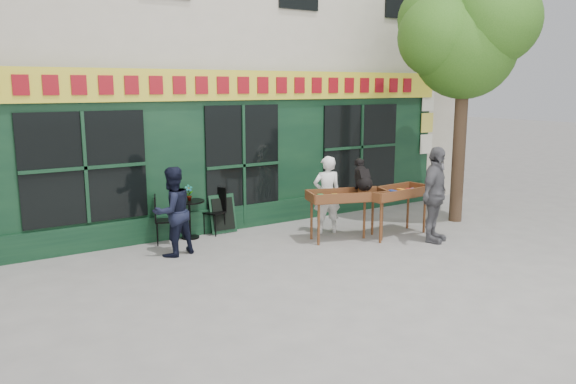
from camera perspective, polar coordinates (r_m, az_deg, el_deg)
name	(u,v)px	position (r m, az deg, el deg)	size (l,w,h in m)	color
ground	(306,255)	(10.15, 1.83, -6.37)	(80.00, 80.00, 0.00)	slate
building	(171,5)	(15.13, -11.75, 18.06)	(14.00, 7.26, 10.00)	beige
street_tree	(465,32)	(12.97, 17.51, 15.21)	(3.05, 2.90, 5.60)	#382619
book_cart_center	(347,199)	(10.98, 6.01, -0.70)	(1.62, 1.04, 0.99)	brown
dog	(363,174)	(11.08, 7.63, 1.83)	(0.34, 0.60, 0.60)	black
woman	(327,195)	(11.48, 3.97, -0.28)	(0.58, 0.38, 1.60)	white
book_cart_right	(396,196)	(11.45, 10.88, -0.36)	(1.54, 0.74, 0.99)	brown
man_right	(435,195)	(11.13, 14.69, -0.28)	(1.09, 0.45, 1.86)	#545358
bistro_table	(189,212)	(11.25, -9.98, -1.97)	(0.60, 0.60, 0.76)	black
bistro_chair_left	(160,215)	(10.96, -12.88, -2.34)	(0.47, 0.46, 0.95)	black
bistro_chair_right	(217,207)	(11.56, -7.24, -1.47)	(0.48, 0.48, 0.95)	black
potted_plant	(189,193)	(11.18, -10.04, -0.06)	(0.17, 0.11, 0.32)	gray
man_left	(172,212)	(10.13, -11.66, -1.96)	(0.78, 0.60, 1.60)	black
chalkboard	(223,214)	(11.61, -6.62, -2.22)	(0.56, 0.21, 0.79)	black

